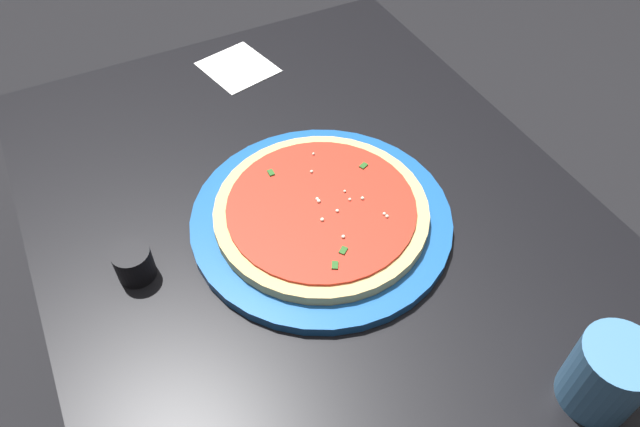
{
  "coord_description": "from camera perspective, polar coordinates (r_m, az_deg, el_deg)",
  "views": [
    {
      "loc": [
        0.51,
        -0.25,
        1.36
      ],
      "look_at": [
        0.02,
        -0.0,
        0.74
      ],
      "focal_mm": 33.3,
      "sensor_mm": 36.0,
      "label": 1
    }
  ],
  "objects": [
    {
      "name": "ground_plane",
      "position": [
        1.48,
        -0.33,
        -18.84
      ],
      "size": [
        5.0,
        5.0,
        0.0
      ],
      "primitive_type": "plane",
      "color": "black"
    },
    {
      "name": "restaurant_table",
      "position": [
        0.96,
        -0.49,
        -5.41
      ],
      "size": [
        0.99,
        0.77,
        0.72
      ],
      "color": "black",
      "rests_on": "ground_plane"
    },
    {
      "name": "serving_plate",
      "position": [
        0.84,
        -0.0,
        -0.56
      ],
      "size": [
        0.37,
        0.37,
        0.02
      ],
      "primitive_type": "cylinder",
      "color": "#195199",
      "rests_on": "restaurant_table"
    },
    {
      "name": "pizza",
      "position": [
        0.82,
        0.0,
        0.24
      ],
      "size": [
        0.3,
        0.3,
        0.02
      ],
      "color": "#DBB26B",
      "rests_on": "serving_plate"
    },
    {
      "name": "cup_tall_drink",
      "position": [
        0.73,
        25.86,
        -13.79
      ],
      "size": [
        0.08,
        0.08,
        0.1
      ],
      "primitive_type": "cylinder",
      "color": "teal",
      "rests_on": "restaurant_table"
    },
    {
      "name": "cup_small_sauce",
      "position": [
        0.8,
        -17.45,
        -4.58
      ],
      "size": [
        0.05,
        0.05,
        0.05
      ],
      "primitive_type": "cylinder",
      "color": "black",
      "rests_on": "restaurant_table"
    },
    {
      "name": "napkin_folded_right",
      "position": [
        1.13,
        -7.9,
        13.74
      ],
      "size": [
        0.15,
        0.14,
        0.0
      ],
      "primitive_type": "cube",
      "rotation": [
        0.0,
        0.0,
        0.23
      ],
      "color": "white",
      "rests_on": "restaurant_table"
    }
  ]
}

